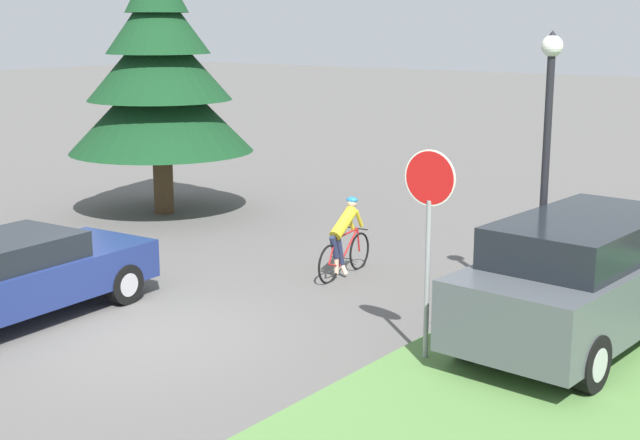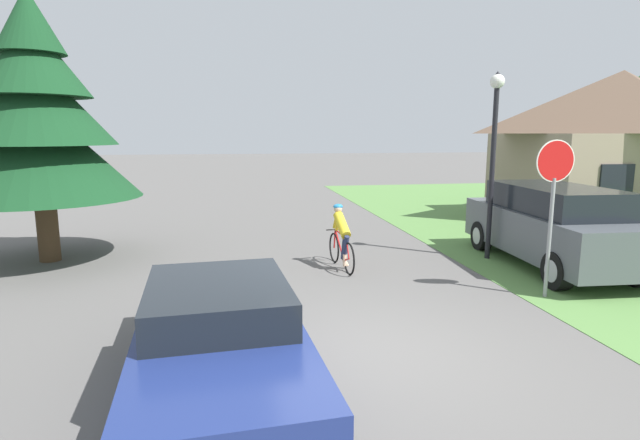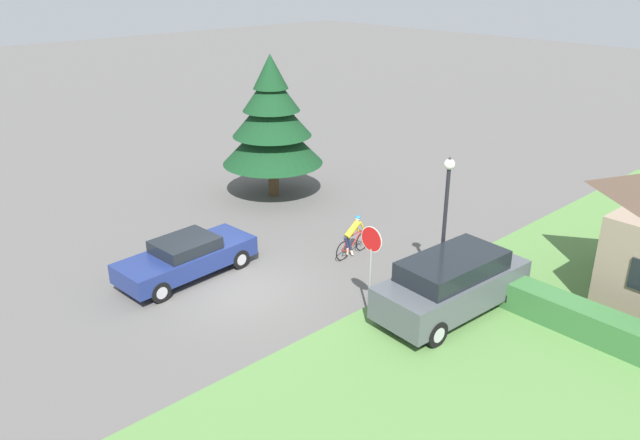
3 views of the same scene
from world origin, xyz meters
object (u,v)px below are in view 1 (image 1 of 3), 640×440
Objects in this scene: sedan_left_lane at (11,278)px; stop_sign at (429,211)px; conifer_tall_near at (159,75)px; cyclist at (344,238)px; street_lamp at (548,128)px; parked_suv_right at (585,277)px.

sedan_left_lane is 1.64× the size of stop_sign.
stop_sign is 11.01m from conifer_tall_near.
conifer_tall_near is at bearing 69.34° from cyclist.
cyclist is at bearing -15.19° from conifer_tall_near.
conifer_tall_near reaches higher than sedan_left_lane.
conifer_tall_near is (-10.36, 1.61, 0.38)m from street_lamp.
sedan_left_lane is at bearing 124.99° from parked_suv_right.
sedan_left_lane is 6.51m from stop_sign.
cyclist is 4.77m from parked_suv_right.
stop_sign reaches higher than cyclist.
conifer_tall_near is (-11.42, 2.48, 2.36)m from parked_suv_right.
stop_sign reaches higher than sedan_left_lane.
stop_sign is (3.29, -2.65, 1.36)m from cyclist.
cyclist is 0.62× the size of stop_sign.
parked_suv_right is 2.41m from street_lamp.
conifer_tall_near reaches higher than street_lamp.
stop_sign is at bearing -70.65° from sedan_left_lane.
cyclist is (2.56, 5.16, 0.00)m from sedan_left_lane.
stop_sign is 3.01m from street_lamp.
conifer_tall_near is at bearing 26.79° from sedan_left_lane.
stop_sign is at bearing -97.51° from street_lamp.
street_lamp is at bearing 53.72° from parked_suv_right.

